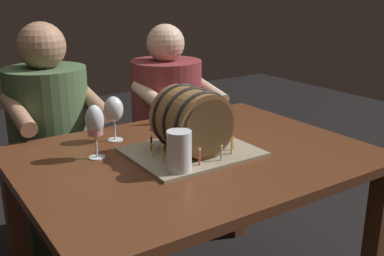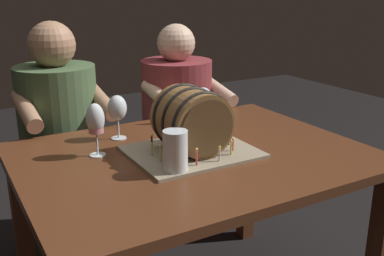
{
  "view_description": "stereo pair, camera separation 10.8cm",
  "coord_description": "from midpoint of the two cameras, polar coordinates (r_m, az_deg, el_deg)",
  "views": [
    {
      "loc": [
        -0.89,
        -1.32,
        1.34
      ],
      "look_at": [
        -0.01,
        -0.0,
        0.84
      ],
      "focal_mm": 42.35,
      "sensor_mm": 36.0,
      "label": 1
    },
    {
      "loc": [
        -0.8,
        -1.38,
        1.34
      ],
      "look_at": [
        -0.01,
        -0.0,
        0.84
      ],
      "focal_mm": 42.35,
      "sensor_mm": 36.0,
      "label": 2
    }
  ],
  "objects": [
    {
      "name": "beer_pint",
      "position": [
        1.49,
        -0.03,
        -3.22
      ],
      "size": [
        0.08,
        0.08,
        0.15
      ],
      "color": "white",
      "rests_on": "dining_table"
    },
    {
      "name": "dining_table",
      "position": [
        1.74,
        2.02,
        -6.47
      ],
      "size": [
        1.27,
        0.97,
        0.74
      ],
      "color": "#562D19",
      "rests_on": "ground"
    },
    {
      "name": "person_seated_left",
      "position": [
        2.28,
        -14.79,
        -2.84
      ],
      "size": [
        0.41,
        0.49,
        1.19
      ],
      "color": "#2A3A24",
      "rests_on": "ground"
    },
    {
      "name": "wine_glass_rose",
      "position": [
        1.65,
        -10.24,
        0.82
      ],
      "size": [
        0.07,
        0.07,
        0.2
      ],
      "color": "white",
      "rests_on": "dining_table"
    },
    {
      "name": "person_seated_right",
      "position": [
        2.51,
        -0.63,
        -0.76
      ],
      "size": [
        0.42,
        0.49,
        1.15
      ],
      "color": "#4C1B1E",
      "rests_on": "ground"
    },
    {
      "name": "wine_glass_empty",
      "position": [
        1.83,
        -7.73,
        2.41
      ],
      "size": [
        0.08,
        0.08,
        0.18
      ],
      "color": "white",
      "rests_on": "dining_table"
    },
    {
      "name": "menu_card",
      "position": [
        2.05,
        0.95,
        2.81
      ],
      "size": [
        0.11,
        0.05,
        0.16
      ],
      "primitive_type": "cube",
      "rotation": [
        -0.15,
        0.0,
        -0.2
      ],
      "color": "silver",
      "rests_on": "dining_table"
    },
    {
      "name": "barrel_cake",
      "position": [
        1.65,
        1.87,
        0.44
      ],
      "size": [
        0.45,
        0.37,
        0.25
      ],
      "color": "gray",
      "rests_on": "dining_table"
    },
    {
      "name": "wine_glass_white",
      "position": [
        1.97,
        2.97,
        3.57
      ],
      "size": [
        0.08,
        0.08,
        0.18
      ],
      "color": "white",
      "rests_on": "dining_table"
    }
  ]
}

